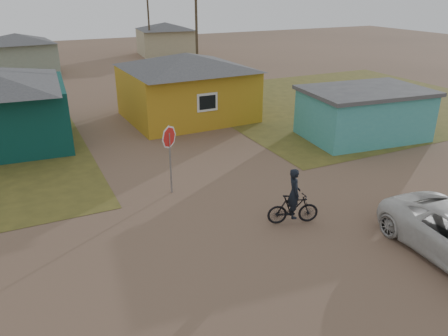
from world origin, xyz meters
The scene contains 10 objects.
ground centered at (0.00, 0.00, 0.00)m, with size 120.00×120.00×0.00m, color brown.
grass_ne centered at (14.00, 13.00, 0.01)m, with size 20.00×18.00×0.00m, color brown.
house_yellow centered at (2.50, 14.00, 2.00)m, with size 7.72×6.76×3.90m.
shed_turquoise centered at (9.50, 6.50, 1.31)m, with size 6.71×4.93×2.60m.
house_pale_west centered at (-6.00, 34.00, 1.86)m, with size 7.04×6.15×3.60m.
house_beige_east centered at (10.00, 40.00, 1.86)m, with size 6.95×6.05×3.60m.
utility_pole_near centered at (6.50, 22.00, 4.14)m, with size 1.40×0.20×8.00m.
utility_pole_far centered at (7.50, 38.00, 4.14)m, with size 1.40×0.20×8.00m.
stop_sign centered at (-1.91, 4.46, 1.99)m, with size 0.87×0.27×2.73m.
cyclist centered at (1.00, 0.41, 0.73)m, with size 1.83×1.03×1.99m.
Camera 1 is at (-6.78, -10.33, 7.51)m, focal length 35.00 mm.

